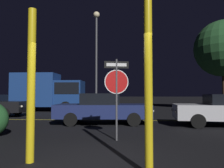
% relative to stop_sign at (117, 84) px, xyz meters
% --- Properties ---
extents(ground_plane, '(260.00, 260.00, 0.00)m').
position_rel_stop_sign_xyz_m(ground_plane, '(-0.40, -2.25, -1.74)').
color(ground_plane, black).
extents(road_center_stripe, '(39.78, 0.12, 0.01)m').
position_rel_stop_sign_xyz_m(road_center_stripe, '(-0.40, 5.18, -1.74)').
color(road_center_stripe, gold).
rests_on(road_center_stripe, ground_plane).
extents(stop_sign, '(0.75, 0.18, 2.50)m').
position_rel_stop_sign_xyz_m(stop_sign, '(0.00, 0.00, 0.00)').
color(stop_sign, '#4C4C51').
rests_on(stop_sign, ground_plane).
extents(yellow_pole_left, '(0.17, 0.17, 3.24)m').
position_rel_stop_sign_xyz_m(yellow_pole_left, '(-1.69, -2.26, -0.12)').
color(yellow_pole_left, yellow).
rests_on(yellow_pole_left, ground_plane).
extents(yellow_pole_right, '(0.15, 0.15, 3.43)m').
position_rel_stop_sign_xyz_m(yellow_pole_right, '(0.71, -2.81, -0.03)').
color(yellow_pole_right, yellow).
rests_on(yellow_pole_right, ground_plane).
extents(passing_car_2, '(4.70, 2.20, 1.45)m').
position_rel_stop_sign_xyz_m(passing_car_2, '(-0.87, 3.83, -1.01)').
color(passing_car_2, navy).
rests_on(passing_car_2, ground_plane).
extents(delivery_truck, '(5.84, 2.48, 3.17)m').
position_rel_stop_sign_xyz_m(delivery_truck, '(-6.29, 11.34, -0.06)').
color(delivery_truck, navy).
rests_on(delivery_truck, ground_plane).
extents(street_lamp, '(0.52, 0.52, 8.27)m').
position_rel_stop_sign_xyz_m(street_lamp, '(-2.20, 10.94, 3.86)').
color(street_lamp, '#4C4C51').
rests_on(street_lamp, ground_plane).
extents(tree_0, '(5.12, 5.12, 8.14)m').
position_rel_stop_sign_xyz_m(tree_0, '(9.04, 13.59, 3.83)').
color(tree_0, '#422D1E').
rests_on(tree_0, ground_plane).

